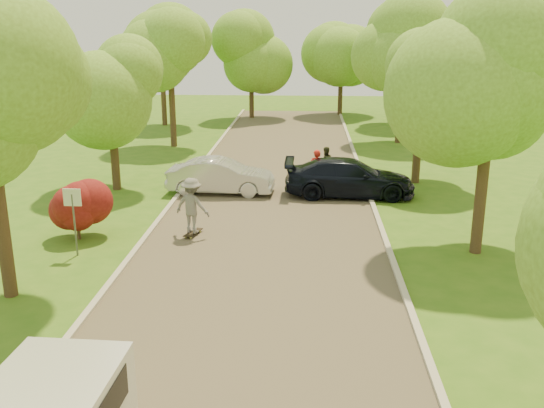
% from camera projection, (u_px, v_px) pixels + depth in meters
% --- Properties ---
extents(ground, '(100.00, 100.00, 0.00)m').
position_uv_depth(ground, '(249.00, 319.00, 14.94)').
color(ground, '#346417').
rests_on(ground, ground).
extents(road, '(8.00, 60.00, 0.01)m').
position_uv_depth(road, '(269.00, 220.00, 22.60)').
color(road, '#4C4438').
rests_on(road, ground).
extents(curb_left, '(0.18, 60.00, 0.12)m').
position_uv_depth(curb_left, '(162.00, 216.00, 22.81)').
color(curb_left, '#B2AD9E').
rests_on(curb_left, ground).
extents(curb_right, '(0.18, 60.00, 0.12)m').
position_uv_depth(curb_right, '(378.00, 220.00, 22.36)').
color(curb_right, '#B2AD9E').
rests_on(curb_right, ground).
extents(street_sign, '(0.55, 0.06, 2.17)m').
position_uv_depth(street_sign, '(73.00, 208.00, 18.65)').
color(street_sign, '#59595E').
rests_on(street_sign, ground).
extents(red_shrub, '(1.70, 1.70, 1.95)m').
position_uv_depth(red_shrub, '(76.00, 208.00, 20.25)').
color(red_shrub, '#382619').
rests_on(red_shrub, ground).
extents(tree_l_midb, '(4.30, 4.20, 6.62)m').
position_uv_depth(tree_l_midb, '(114.00, 84.00, 25.52)').
color(tree_l_midb, '#382619').
rests_on(tree_l_midb, ground).
extents(tree_l_far, '(4.92, 4.80, 7.79)m').
position_uv_depth(tree_l_far, '(173.00, 53.00, 34.82)').
color(tree_l_far, '#382619').
rests_on(tree_l_far, ground).
extents(tree_r_mida, '(5.13, 5.00, 7.95)m').
position_uv_depth(tree_r_mida, '(501.00, 76.00, 17.77)').
color(tree_r_mida, '#382619').
rests_on(tree_r_mida, ground).
extents(tree_r_midb, '(4.51, 4.40, 7.01)m').
position_uv_depth(tree_r_midb, '(427.00, 75.00, 26.60)').
color(tree_r_midb, '#382619').
rests_on(tree_r_midb, ground).
extents(tree_r_far, '(5.33, 5.20, 8.34)m').
position_uv_depth(tree_r_far, '(407.00, 45.00, 35.87)').
color(tree_r_far, '#382619').
rests_on(tree_r_far, ground).
extents(tree_bg_a, '(5.12, 5.00, 7.72)m').
position_uv_depth(tree_bg_a, '(164.00, 50.00, 42.66)').
color(tree_bg_a, '#382619').
rests_on(tree_bg_a, ground).
extents(tree_bg_b, '(5.12, 5.00, 7.95)m').
position_uv_depth(tree_bg_b, '(404.00, 46.00, 43.56)').
color(tree_bg_b, '#382619').
rests_on(tree_bg_b, ground).
extents(tree_bg_c, '(4.92, 4.80, 7.33)m').
position_uv_depth(tree_bg_c, '(254.00, 52.00, 46.24)').
color(tree_bg_c, '#382619').
rests_on(tree_bg_c, ground).
extents(tree_bg_d, '(5.12, 5.00, 7.72)m').
position_uv_depth(tree_bg_d, '(345.00, 47.00, 47.68)').
color(tree_bg_d, '#382619').
rests_on(tree_bg_d, ground).
extents(silver_sedan, '(4.61, 1.78, 1.50)m').
position_uv_depth(silver_sedan, '(221.00, 176.00, 25.98)').
color(silver_sedan, '#B8B8BD').
rests_on(silver_sedan, ground).
extents(dark_sedan, '(5.48, 2.27, 1.58)m').
position_uv_depth(dark_sedan, '(349.00, 178.00, 25.55)').
color(dark_sedan, black).
rests_on(dark_sedan, ground).
extents(longboard, '(0.56, 1.02, 0.11)m').
position_uv_depth(longboard, '(193.00, 233.00, 20.86)').
color(longboard, black).
rests_on(longboard, ground).
extents(skateboarder, '(1.40, 1.06, 1.92)m').
position_uv_depth(skateboarder, '(192.00, 205.00, 20.59)').
color(skateboarder, slate).
rests_on(skateboarder, longboard).
extents(person_striped, '(0.70, 0.51, 1.79)m').
position_uv_depth(person_striped, '(317.00, 170.00, 26.53)').
color(person_striped, red).
rests_on(person_striped, ground).
extents(person_olive, '(0.91, 0.83, 1.53)m').
position_uv_depth(person_olive, '(325.00, 163.00, 28.43)').
color(person_olive, '#2B321E').
rests_on(person_olive, ground).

